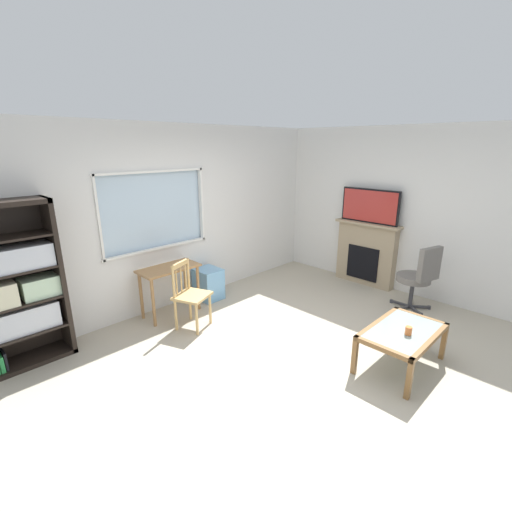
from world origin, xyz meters
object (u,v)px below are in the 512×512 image
Objects in this scene: fireplace at (366,253)px; office_chair at (419,275)px; desk_under_window at (169,276)px; tv at (370,206)px; sippy_cup at (409,331)px; wooden_chair at (190,294)px; plastic_drawer_unit at (208,284)px; bookshelf at (15,289)px; coffee_table at (403,335)px.

fireplace reaches higher than office_chair.
tv is (3.05, -1.38, 0.80)m from desk_under_window.
sippy_cup is at bearing -141.94° from tv.
wooden_chair reaches higher than plastic_drawer_unit.
desk_under_window is 1.70× the size of plastic_drawer_unit.
bookshelf is 1.83m from desk_under_window.
tv is at bearing -17.04° from bookshelf.
tv is at bearing -31.51° from plastic_drawer_unit.
bookshelf is 2.60m from plastic_drawer_unit.
plastic_drawer_unit is 0.44× the size of fireplace.
bookshelf is at bearing 132.14° from sippy_cup.
office_chair is at bearing 15.85° from coffee_table.
plastic_drawer_unit is 0.49× the size of office_chair.
tv is 11.13× the size of sippy_cup.
tv is (4.85, -1.49, 0.49)m from bookshelf.
office_chair is 1.00× the size of coffee_table.
fireplace is at bearing 66.38° from office_chair.
desk_under_window is 3.44m from tv.
plastic_drawer_unit is 0.49× the size of tv.
desk_under_window is at bearing -3.47° from bookshelf.
office_chair reaches higher than desk_under_window.
coffee_table is at bearing -46.45° from bookshelf.
office_chair is (2.59, -2.47, -0.02)m from desk_under_window.
bookshelf reaches higher than desk_under_window.
plastic_drawer_unit is at bearing 3.97° from desk_under_window.
plastic_drawer_unit is 2.96m from tv.
tv is 2.70m from coffee_table.
bookshelf is 3.71× the size of plastic_drawer_unit.
tv is (-0.02, 0.00, 0.83)m from fireplace.
desk_under_window is at bearing -176.03° from plastic_drawer_unit.
coffee_table is at bearing -83.38° from plastic_drawer_unit.
desk_under_window is at bearing 87.66° from wooden_chair.
office_chair is 1.67m from sippy_cup.
fireplace is 12.53× the size of sippy_cup.
desk_under_window is 3.10m from coffee_table.
wooden_chair is 0.90× the size of coffee_table.
bookshelf is 4.19m from coffee_table.
office_chair reaches higher than wooden_chair.
plastic_drawer_unit is (2.52, -0.06, -0.64)m from bookshelf.
sippy_cup is (0.28, -3.03, 0.24)m from plastic_drawer_unit.
bookshelf reaches higher than fireplace.
coffee_table is at bearing -164.15° from office_chair.
coffee_table is at bearing -142.42° from tv.
fireplace is at bearing -16.98° from bookshelf.
tv reaches higher than office_chair.
fireplace is 0.83m from tv.
fireplace is (3.09, -0.86, 0.09)m from wooden_chair.
desk_under_window is 0.84× the size of tv.
wooden_chair is at bearing -92.34° from desk_under_window.
bookshelf is 1.82× the size of tv.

